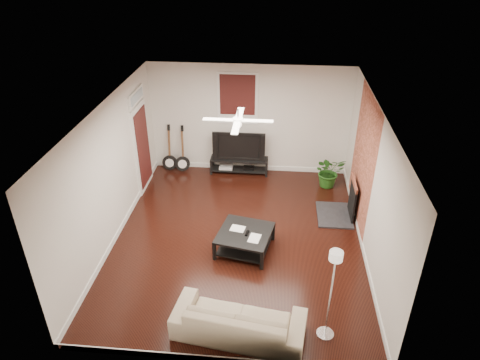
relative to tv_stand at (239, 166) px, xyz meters
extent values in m
cube|color=black|center=(0.24, -2.78, -0.21)|extent=(5.00, 6.00, 0.01)
cube|color=white|center=(0.24, -2.78, 2.59)|extent=(5.00, 6.00, 0.01)
cube|color=silver|center=(0.24, 0.22, 1.19)|extent=(5.00, 0.01, 2.80)
cube|color=silver|center=(0.24, -5.78, 1.19)|extent=(5.00, 0.01, 2.80)
cube|color=silver|center=(-2.26, -2.78, 1.19)|extent=(0.01, 6.00, 2.80)
cube|color=silver|center=(2.74, -2.78, 1.19)|extent=(0.01, 6.00, 2.80)
cube|color=brown|center=(2.73, -1.78, 1.19)|extent=(0.02, 2.20, 2.80)
cube|color=black|center=(2.44, -1.78, 0.25)|extent=(0.80, 1.10, 0.92)
cube|color=black|center=(-0.06, 0.19, 1.74)|extent=(1.00, 0.06, 1.30)
cube|color=white|center=(-2.22, -0.88, 1.04)|extent=(0.08, 1.00, 2.50)
cube|color=black|center=(0.00, 0.00, 0.00)|extent=(1.48, 0.39, 0.41)
imported|color=black|center=(0.00, 0.02, 0.59)|extent=(1.32, 0.17, 0.76)
cube|color=black|center=(0.41, -3.13, 0.00)|extent=(1.17, 1.17, 0.42)
imported|color=#C8B296|center=(0.49, -5.22, 0.09)|extent=(2.13, 1.08, 0.59)
imported|color=#225919|center=(2.25, -0.46, 0.19)|extent=(0.86, 0.79, 0.80)
camera|label=1|loc=(0.94, -9.91, 5.30)|focal=32.49mm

